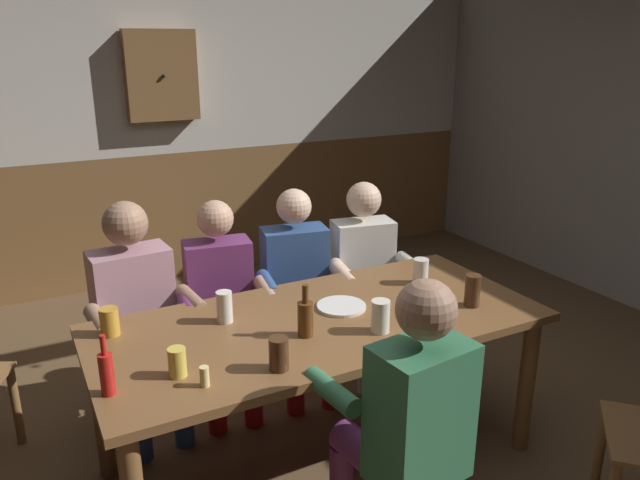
{
  "coord_description": "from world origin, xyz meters",
  "views": [
    {
      "loc": [
        -1.19,
        -2.31,
        2.0
      ],
      "look_at": [
        0.0,
        -0.03,
        1.16
      ],
      "focal_mm": 34.26,
      "sensor_mm": 36.0,
      "label": 1
    }
  ],
  "objects_px": {
    "plate_0": "(341,306)",
    "pint_glass_5": "(380,316)",
    "pint_glass_0": "(472,290)",
    "person_1": "(222,300)",
    "pint_glass_3": "(224,307)",
    "person_2": "(299,284)",
    "wall_dart_cabinet": "(161,75)",
    "table_candle": "(204,376)",
    "pint_glass_2": "(110,322)",
    "bottle_1": "(107,372)",
    "pint_glass_4": "(421,271)",
    "pint_glass_6": "(279,354)",
    "pint_glass_1": "(177,362)",
    "person_4": "(406,415)",
    "person_0": "(137,309)",
    "person_3": "(367,271)",
    "dining_table": "(320,338)",
    "bottle_0": "(305,317)"
  },
  "relations": [
    {
      "from": "plate_0",
      "to": "pint_glass_5",
      "type": "relative_size",
      "value": 1.61
    },
    {
      "from": "pint_glass_0",
      "to": "person_1",
      "type": "bearing_deg",
      "value": 137.01
    },
    {
      "from": "pint_glass_3",
      "to": "person_2",
      "type": "bearing_deg",
      "value": 39.4
    },
    {
      "from": "person_1",
      "to": "wall_dart_cabinet",
      "type": "bearing_deg",
      "value": -88.74
    },
    {
      "from": "table_candle",
      "to": "pint_glass_5",
      "type": "distance_m",
      "value": 0.83
    },
    {
      "from": "table_candle",
      "to": "pint_glass_2",
      "type": "distance_m",
      "value": 0.64
    },
    {
      "from": "person_1",
      "to": "pint_glass_2",
      "type": "height_order",
      "value": "person_1"
    },
    {
      "from": "pint_glass_0",
      "to": "pint_glass_3",
      "type": "relative_size",
      "value": 1.08
    },
    {
      "from": "pint_glass_2",
      "to": "pint_glass_5",
      "type": "height_order",
      "value": "pint_glass_5"
    },
    {
      "from": "wall_dart_cabinet",
      "to": "plate_0",
      "type": "bearing_deg",
      "value": -87.07
    },
    {
      "from": "plate_0",
      "to": "bottle_1",
      "type": "bearing_deg",
      "value": -166.94
    },
    {
      "from": "pint_glass_4",
      "to": "pint_glass_6",
      "type": "height_order",
      "value": "pint_glass_4"
    },
    {
      "from": "pint_glass_5",
      "to": "pint_glass_6",
      "type": "xyz_separation_m",
      "value": [
        -0.53,
        -0.09,
        -0.01
      ]
    },
    {
      "from": "pint_glass_6",
      "to": "wall_dart_cabinet",
      "type": "xyz_separation_m",
      "value": [
        0.36,
        3.05,
        0.89
      ]
    },
    {
      "from": "table_candle",
      "to": "bottle_1",
      "type": "xyz_separation_m",
      "value": [
        -0.33,
        0.11,
        0.05
      ]
    },
    {
      "from": "pint_glass_1",
      "to": "wall_dart_cabinet",
      "type": "distance_m",
      "value": 3.14
    },
    {
      "from": "person_4",
      "to": "bottle_1",
      "type": "xyz_separation_m",
      "value": [
        -0.97,
        0.5,
        0.18
      ]
    },
    {
      "from": "person_0",
      "to": "person_3",
      "type": "distance_m",
      "value": 1.38
    },
    {
      "from": "person_4",
      "to": "pint_glass_3",
      "type": "relative_size",
      "value": 8.46
    },
    {
      "from": "table_candle",
      "to": "bottle_1",
      "type": "bearing_deg",
      "value": 161.25
    },
    {
      "from": "person_3",
      "to": "pint_glass_2",
      "type": "relative_size",
      "value": 9.53
    },
    {
      "from": "pint_glass_2",
      "to": "pint_glass_3",
      "type": "height_order",
      "value": "pint_glass_3"
    },
    {
      "from": "pint_glass_0",
      "to": "plate_0",
      "type": "bearing_deg",
      "value": 154.7
    },
    {
      "from": "person_2",
      "to": "pint_glass_5",
      "type": "distance_m",
      "value": 0.94
    },
    {
      "from": "person_0",
      "to": "pint_glass_0",
      "type": "relative_size",
      "value": 7.82
    },
    {
      "from": "dining_table",
      "to": "person_0",
      "type": "bearing_deg",
      "value": 134.7
    },
    {
      "from": "person_4",
      "to": "pint_glass_3",
      "type": "bearing_deg",
      "value": 107.39
    },
    {
      "from": "pint_glass_1",
      "to": "pint_glass_5",
      "type": "xyz_separation_m",
      "value": [
        0.89,
        -0.04,
        0.02
      ]
    },
    {
      "from": "table_candle",
      "to": "pint_glass_5",
      "type": "relative_size",
      "value": 0.54
    },
    {
      "from": "person_1",
      "to": "person_3",
      "type": "relative_size",
      "value": 1.0
    },
    {
      "from": "pint_glass_3",
      "to": "wall_dart_cabinet",
      "type": "height_order",
      "value": "wall_dart_cabinet"
    },
    {
      "from": "pint_glass_4",
      "to": "person_3",
      "type": "bearing_deg",
      "value": 88.78
    },
    {
      "from": "person_0",
      "to": "bottle_0",
      "type": "distance_m",
      "value": 1.01
    },
    {
      "from": "table_candle",
      "to": "pint_glass_3",
      "type": "bearing_deg",
      "value": 62.95
    },
    {
      "from": "bottle_1",
      "to": "pint_glass_3",
      "type": "height_order",
      "value": "bottle_1"
    },
    {
      "from": "person_3",
      "to": "pint_glass_0",
      "type": "bearing_deg",
      "value": 103.02
    },
    {
      "from": "person_1",
      "to": "pint_glass_1",
      "type": "bearing_deg",
      "value": 70.23
    },
    {
      "from": "pint_glass_3",
      "to": "pint_glass_6",
      "type": "height_order",
      "value": "pint_glass_3"
    },
    {
      "from": "person_3",
      "to": "table_candle",
      "type": "xyz_separation_m",
      "value": [
        -1.33,
        -0.99,
        0.16
      ]
    },
    {
      "from": "pint_glass_0",
      "to": "bottle_1",
      "type": "bearing_deg",
      "value": 179.65
    },
    {
      "from": "pint_glass_5",
      "to": "wall_dart_cabinet",
      "type": "distance_m",
      "value": 3.1
    },
    {
      "from": "bottle_0",
      "to": "pint_glass_5",
      "type": "distance_m",
      "value": 0.33
    },
    {
      "from": "person_2",
      "to": "pint_glass_3",
      "type": "bearing_deg",
      "value": 49.64
    },
    {
      "from": "person_1",
      "to": "pint_glass_0",
      "type": "xyz_separation_m",
      "value": [
        0.96,
        -0.9,
        0.2
      ]
    },
    {
      "from": "pint_glass_3",
      "to": "bottle_0",
      "type": "bearing_deg",
      "value": -47.92
    },
    {
      "from": "person_4",
      "to": "table_candle",
      "type": "distance_m",
      "value": 0.76
    },
    {
      "from": "person_2",
      "to": "bottle_1",
      "type": "distance_m",
      "value": 1.5
    },
    {
      "from": "person_3",
      "to": "pint_glass_0",
      "type": "relative_size",
      "value": 7.51
    },
    {
      "from": "person_2",
      "to": "pint_glass_0",
      "type": "height_order",
      "value": "person_2"
    },
    {
      "from": "pint_glass_3",
      "to": "table_candle",
      "type": "bearing_deg",
      "value": -117.05
    }
  ]
}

